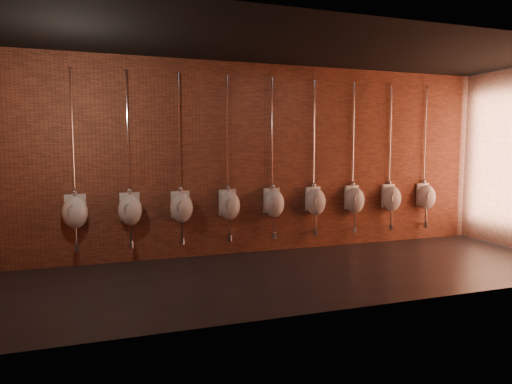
# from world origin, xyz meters

# --- Properties ---
(ground) EXTENTS (8.50, 8.50, 0.00)m
(ground) POSITION_xyz_m (0.00, 0.00, 0.00)
(ground) COLOR black
(ground) RESTS_ON ground
(room_shell) EXTENTS (8.54, 3.04, 3.22)m
(room_shell) POSITION_xyz_m (0.00, 0.00, 2.01)
(room_shell) COLOR black
(room_shell) RESTS_ON ground
(urinal_0) EXTENTS (0.42, 0.38, 2.71)m
(urinal_0) POSITION_xyz_m (-3.10, 1.37, 0.86)
(urinal_0) COLOR white
(urinal_0) RESTS_ON ground
(urinal_1) EXTENTS (0.42, 0.38, 2.71)m
(urinal_1) POSITION_xyz_m (-2.31, 1.37, 0.86)
(urinal_1) COLOR white
(urinal_1) RESTS_ON ground
(urinal_2) EXTENTS (0.42, 0.38, 2.71)m
(urinal_2) POSITION_xyz_m (-1.52, 1.37, 0.86)
(urinal_2) COLOR white
(urinal_2) RESTS_ON ground
(urinal_3) EXTENTS (0.42, 0.38, 2.71)m
(urinal_3) POSITION_xyz_m (-0.73, 1.37, 0.86)
(urinal_3) COLOR white
(urinal_3) RESTS_ON ground
(urinal_4) EXTENTS (0.42, 0.38, 2.71)m
(urinal_4) POSITION_xyz_m (0.06, 1.37, 0.86)
(urinal_4) COLOR white
(urinal_4) RESTS_ON ground
(urinal_5) EXTENTS (0.42, 0.38, 2.71)m
(urinal_5) POSITION_xyz_m (0.85, 1.37, 0.86)
(urinal_5) COLOR white
(urinal_5) RESTS_ON ground
(urinal_6) EXTENTS (0.42, 0.38, 2.71)m
(urinal_6) POSITION_xyz_m (1.65, 1.37, 0.86)
(urinal_6) COLOR white
(urinal_6) RESTS_ON ground
(urinal_7) EXTENTS (0.42, 0.38, 2.71)m
(urinal_7) POSITION_xyz_m (2.44, 1.37, 0.86)
(urinal_7) COLOR white
(urinal_7) RESTS_ON ground
(urinal_8) EXTENTS (0.42, 0.38, 2.71)m
(urinal_8) POSITION_xyz_m (3.23, 1.37, 0.86)
(urinal_8) COLOR white
(urinal_8) RESTS_ON ground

